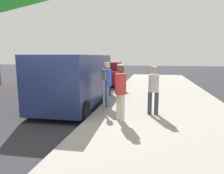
{
  "coord_description": "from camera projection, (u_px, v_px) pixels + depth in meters",
  "views": [
    {
      "loc": [
        3.0,
        -5.76,
        2.1
      ],
      "look_at": [
        1.65,
        0.9,
        1.05
      ],
      "focal_mm": 31.9,
      "sensor_mm": 36.0,
      "label": 1
    }
  ],
  "objects": [
    {
      "name": "ground_plane",
      "position": [
        57.0,
        121.0,
        6.49
      ],
      "size": [
        80.0,
        80.0,
        0.0
      ],
      "primitive_type": "plane",
      "color": "#2D2D33"
    },
    {
      "name": "sidewalk_slab",
      "position": [
        168.0,
        127.0,
        5.79
      ],
      "size": [
        5.0,
        32.0,
        0.15
      ],
      "primitive_type": "cube",
      "color": "#9E998E",
      "rests_on": "ground"
    },
    {
      "name": "parking_meter_near",
      "position": [
        104.0,
        83.0,
        6.91
      ],
      "size": [
        0.14,
        0.18,
        1.52
      ],
      "color": "gray",
      "rests_on": "sidewalk_slab"
    },
    {
      "name": "pedestrian_in_red",
      "position": [
        121.0,
        89.0,
        5.97
      ],
      "size": [
        0.34,
        0.34,
        1.71
      ],
      "color": "beige",
      "rests_on": "sidewalk_slab"
    },
    {
      "name": "pedestrian_in_gray",
      "position": [
        154.0,
        87.0,
        6.61
      ],
      "size": [
        0.36,
        0.34,
        1.62
      ],
      "color": "#383D47",
      "rests_on": "sidewalk_slab"
    },
    {
      "name": "pedestrian_in_blue",
      "position": [
        107.0,
        81.0,
        7.68
      ],
      "size": [
        0.34,
        0.36,
        1.72
      ],
      "color": "#4C608C",
      "rests_on": "sidewalk_slab"
    },
    {
      "name": "parked_van",
      "position": [
        77.0,
        79.0,
        8.47
      ],
      "size": [
        2.28,
        5.27,
        2.15
      ],
      "color": "navy",
      "rests_on": "ground"
    },
    {
      "name": "parked_sedan_ahead",
      "position": [
        109.0,
        74.0,
        15.46
      ],
      "size": [
        2.02,
        4.44,
        1.65
      ],
      "color": "maroon",
      "rests_on": "ground"
    },
    {
      "name": "fire_hydrant",
      "position": [
        124.0,
        84.0,
        11.12
      ],
      "size": [
        0.24,
        0.24,
        0.86
      ],
      "color": "red",
      "rests_on": "sidewalk_slab"
    }
  ]
}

